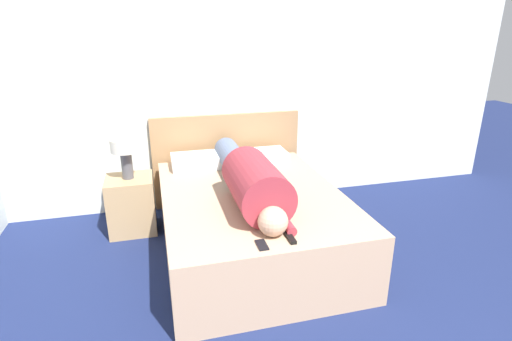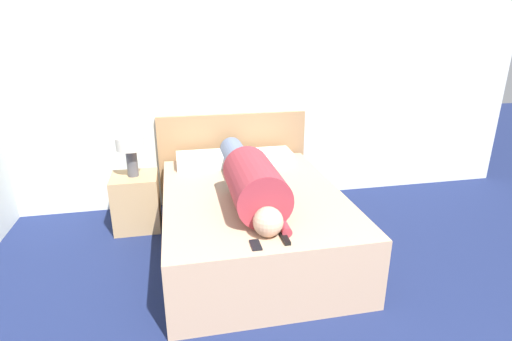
{
  "view_description": "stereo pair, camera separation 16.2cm",
  "coord_description": "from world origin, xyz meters",
  "px_view_note": "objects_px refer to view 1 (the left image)",
  "views": [
    {
      "loc": [
        -1.01,
        -0.76,
        1.88
      ],
      "look_at": [
        -0.25,
        2.12,
        0.8
      ],
      "focal_mm": 28.0,
      "sensor_mm": 36.0,
      "label": 1
    },
    {
      "loc": [
        -0.85,
        -0.8,
        1.88
      ],
      "look_at": [
        -0.25,
        2.12,
        0.8
      ],
      "focal_mm": 28.0,
      "sensor_mm": 36.0,
      "label": 2
    }
  ],
  "objects_px": {
    "bed": "(252,222)",
    "cell_phone": "(262,245)",
    "nightstand": "(132,204)",
    "pillow_second": "(262,156)",
    "pillow_near_headboard": "(198,161)",
    "tv_remote": "(290,238)",
    "table_lamp": "(125,150)",
    "person_lying": "(250,179)"
  },
  "relations": [
    {
      "from": "bed",
      "to": "cell_phone",
      "type": "distance_m",
      "value": 0.92
    },
    {
      "from": "table_lamp",
      "to": "tv_remote",
      "type": "height_order",
      "value": "table_lamp"
    },
    {
      "from": "table_lamp",
      "to": "cell_phone",
      "type": "height_order",
      "value": "table_lamp"
    },
    {
      "from": "pillow_near_headboard",
      "to": "pillow_second",
      "type": "distance_m",
      "value": 0.67
    },
    {
      "from": "nightstand",
      "to": "pillow_second",
      "type": "xyz_separation_m",
      "value": [
        1.34,
        0.13,
        0.34
      ]
    },
    {
      "from": "bed",
      "to": "pillow_near_headboard",
      "type": "bearing_deg",
      "value": 114.52
    },
    {
      "from": "person_lying",
      "to": "pillow_near_headboard",
      "type": "bearing_deg",
      "value": 109.42
    },
    {
      "from": "bed",
      "to": "pillow_near_headboard",
      "type": "distance_m",
      "value": 0.92
    },
    {
      "from": "nightstand",
      "to": "pillow_second",
      "type": "bearing_deg",
      "value": 5.44
    },
    {
      "from": "nightstand",
      "to": "pillow_near_headboard",
      "type": "xyz_separation_m",
      "value": [
        0.67,
        0.13,
        0.34
      ]
    },
    {
      "from": "bed",
      "to": "nightstand",
      "type": "distance_m",
      "value": 1.22
    },
    {
      "from": "pillow_near_headboard",
      "to": "person_lying",
      "type": "bearing_deg",
      "value": -70.58
    },
    {
      "from": "table_lamp",
      "to": "pillow_second",
      "type": "height_order",
      "value": "table_lamp"
    },
    {
      "from": "bed",
      "to": "nightstand",
      "type": "xyz_separation_m",
      "value": [
        -1.03,
        0.65,
        -0.01
      ]
    },
    {
      "from": "pillow_near_headboard",
      "to": "nightstand",
      "type": "bearing_deg",
      "value": -169.25
    },
    {
      "from": "bed",
      "to": "cell_phone",
      "type": "height_order",
      "value": "cell_phone"
    },
    {
      "from": "pillow_near_headboard",
      "to": "pillow_second",
      "type": "bearing_deg",
      "value": 0.0
    },
    {
      "from": "nightstand",
      "to": "table_lamp",
      "type": "xyz_separation_m",
      "value": [
        0.0,
        0.0,
        0.55
      ]
    },
    {
      "from": "table_lamp",
      "to": "tv_remote",
      "type": "distance_m",
      "value": 1.85
    },
    {
      "from": "pillow_near_headboard",
      "to": "tv_remote",
      "type": "xyz_separation_m",
      "value": [
        0.41,
        -1.61,
        -0.05
      ]
    },
    {
      "from": "tv_remote",
      "to": "cell_phone",
      "type": "bearing_deg",
      "value": -171.0
    },
    {
      "from": "person_lying",
      "to": "pillow_second",
      "type": "relative_size",
      "value": 3.63
    },
    {
      "from": "pillow_near_headboard",
      "to": "tv_remote",
      "type": "relative_size",
      "value": 3.47
    },
    {
      "from": "pillow_near_headboard",
      "to": "cell_phone",
      "type": "height_order",
      "value": "pillow_near_headboard"
    },
    {
      "from": "table_lamp",
      "to": "tv_remote",
      "type": "relative_size",
      "value": 2.56
    },
    {
      "from": "pillow_second",
      "to": "tv_remote",
      "type": "relative_size",
      "value": 3.29
    },
    {
      "from": "person_lying",
      "to": "pillow_second",
      "type": "distance_m",
      "value": 0.96
    },
    {
      "from": "nightstand",
      "to": "cell_phone",
      "type": "height_order",
      "value": "cell_phone"
    },
    {
      "from": "table_lamp",
      "to": "cell_phone",
      "type": "bearing_deg",
      "value": -60.01
    },
    {
      "from": "pillow_near_headboard",
      "to": "pillow_second",
      "type": "height_order",
      "value": "pillow_near_headboard"
    },
    {
      "from": "nightstand",
      "to": "person_lying",
      "type": "relative_size",
      "value": 0.3
    },
    {
      "from": "table_lamp",
      "to": "cell_phone",
      "type": "relative_size",
      "value": 2.95
    },
    {
      "from": "tv_remote",
      "to": "cell_phone",
      "type": "height_order",
      "value": "tv_remote"
    },
    {
      "from": "person_lying",
      "to": "tv_remote",
      "type": "relative_size",
      "value": 11.96
    },
    {
      "from": "pillow_second",
      "to": "cell_phone",
      "type": "relative_size",
      "value": 3.8
    },
    {
      "from": "table_lamp",
      "to": "pillow_near_headboard",
      "type": "distance_m",
      "value": 0.71
    },
    {
      "from": "person_lying",
      "to": "tv_remote",
      "type": "distance_m",
      "value": 0.75
    },
    {
      "from": "nightstand",
      "to": "pillow_second",
      "type": "relative_size",
      "value": 1.1
    },
    {
      "from": "person_lying",
      "to": "pillow_near_headboard",
      "type": "relative_size",
      "value": 3.45
    },
    {
      "from": "nightstand",
      "to": "tv_remote",
      "type": "height_order",
      "value": "tv_remote"
    },
    {
      "from": "bed",
      "to": "person_lying",
      "type": "height_order",
      "value": "person_lying"
    },
    {
      "from": "person_lying",
      "to": "pillow_second",
      "type": "xyz_separation_m",
      "value": [
        0.35,
        0.89,
        -0.12
      ]
    }
  ]
}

